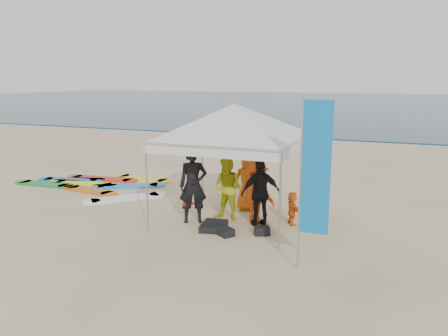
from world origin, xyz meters
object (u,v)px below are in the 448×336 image
canopy_tent (234,104)px  feather_flag (314,171)px  person_yellow (228,189)px  person_black_b (261,193)px  marker_pennant (190,203)px  person_orange_a (257,192)px  person_black_a (193,185)px  person_orange_b (248,181)px  person_seated (292,208)px  surfboard_spread (99,184)px

canopy_tent → feather_flag: 3.62m
person_yellow → person_black_b: (0.93, -0.14, 0.02)m
feather_flag → marker_pennant: size_ratio=5.32×
person_yellow → person_orange_a: 0.76m
person_black_a → person_orange_b: bearing=29.1°
person_black_a → person_yellow: 0.92m
person_black_a → canopy_tent: bearing=4.7°
canopy_tent → marker_pennant: bearing=-149.2°
person_seated → person_yellow: bearing=67.0°
person_yellow → person_orange_a: (0.76, 0.07, -0.02)m
person_seated → marker_pennant: (-2.52, -0.74, 0.07)m
canopy_tent → marker_pennant: size_ratio=7.24×
person_black_b → person_orange_b: size_ratio=1.03×
person_yellow → person_black_b: size_ratio=0.97×
canopy_tent → surfboard_spread: size_ratio=0.84×
person_black_a → person_seated: 2.60m
person_orange_b → surfboard_spread: size_ratio=0.30×
canopy_tent → marker_pennant: 2.79m
person_black_b → marker_pennant: person_black_b is taller
person_black_b → person_seated: person_black_b is taller
person_yellow → person_orange_a: bearing=12.9°
surfboard_spread → feather_flag: bearing=-27.4°
person_orange_a → feather_flag: (1.84, -2.41, 1.18)m
person_orange_b → marker_pennant: (-1.07, -1.53, -0.33)m
person_yellow → person_seated: 1.73m
surfboard_spread → marker_pennant: bearing=-26.8°
person_orange_b → person_seated: 1.70m
person_black_b → canopy_tent: bearing=-50.8°
person_orange_b → surfboard_spread: person_orange_b is taller
person_orange_a → surfboard_spread: size_ratio=0.29×
person_orange_a → person_black_b: size_ratio=0.95×
marker_pennant → person_orange_b: bearing=55.0°
surfboard_spread → person_black_b: bearing=-17.3°
person_orange_a → person_black_b: bearing=147.7°
marker_pennant → person_orange_a: bearing=19.2°
person_seated → feather_flag: 3.17m
person_black_a → person_orange_a: (1.53, 0.55, -0.17)m
canopy_tent → feather_flag: canopy_tent is taller
marker_pennant → surfboard_spread: marker_pennant is taller
person_black_b → person_orange_b: bearing=-92.6°
person_seated → surfboard_spread: person_seated is taller
person_black_b → surfboard_spread: person_black_b is taller
marker_pennant → person_yellow: bearing=29.8°
person_orange_a → canopy_tent: (-0.63, 0.03, 2.23)m
person_black_b → surfboard_spread: bearing=-51.5°
person_orange_a → person_seated: 1.00m
person_orange_a → canopy_tent: bearing=16.8°
person_black_a → person_seated: size_ratio=2.28×
marker_pennant → person_black_a: bearing=7.0°
canopy_tent → surfboard_spread: (-5.66, 1.77, -3.00)m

